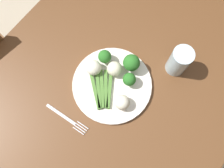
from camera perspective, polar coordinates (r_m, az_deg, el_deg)
The scene contains 12 objects.
ground_plane at distance 1.61m, azimuth -1.47°, elevation -10.14°, with size 6.00×6.00×0.02m, color #B7A88E.
dining_table at distance 0.95m, azimuth -2.47°, elevation -5.88°, with size 1.28×0.88×0.77m.
plate at distance 0.85m, azimuth -0.00°, elevation -0.24°, with size 0.28×0.28×0.01m, color silver.
asparagus_bundle at distance 0.83m, azimuth -2.33°, elevation -1.25°, with size 0.14×0.13×0.01m.
broccoli_front_left at distance 0.81m, azimuth 4.09°, elevation 1.09°, with size 0.04×0.04×0.05m.
broccoli_outer_edge at distance 0.82m, azimuth 4.59°, elevation 4.98°, with size 0.06×0.06×0.07m.
broccoli_front at distance 0.84m, azimuth -1.73°, elevation 6.45°, with size 0.05×0.05×0.06m.
cauliflower_near_fork at distance 0.80m, azimuth 2.40°, elevation -4.34°, with size 0.05×0.05×0.05m, color silver.
cauliflower_back at distance 0.83m, azimuth -4.39°, elevation 3.87°, with size 0.05×0.05×0.05m, color white.
cauliflower_back_right at distance 0.83m, azimuth 0.59°, elevation 3.60°, with size 0.05×0.05×0.05m, color beige.
fork at distance 0.84m, azimuth -10.53°, elevation -8.01°, with size 0.03×0.17×0.00m.
water_glass at distance 0.85m, azimuth 15.49°, elevation 5.21°, with size 0.07×0.07×0.12m, color silver.
Camera 1 is at (0.11, 0.13, 1.59)m, focal length 38.90 mm.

